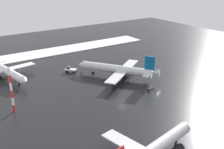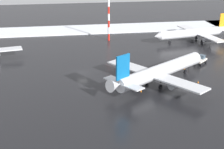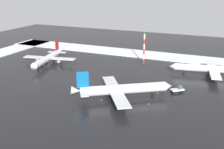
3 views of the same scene
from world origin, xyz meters
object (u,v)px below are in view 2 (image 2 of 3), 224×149
airplane_parked_starboard (195,33)px  traffic_cone_mid_line (184,68)px  airplane_foreground_jet (160,71)px  antenna_mast (109,20)px  ground_crew_by_nose_gear (189,64)px  ground_crew_beside_wing (149,70)px  pushback_tug (201,59)px  traffic_cone_near_nose (141,91)px  traffic_cone_wingtip_side (198,82)px

airplane_parked_starboard → traffic_cone_mid_line: 31.26m
airplane_foreground_jet → traffic_cone_mid_line: size_ratio=54.95×
airplane_foreground_jet → antenna_mast: size_ratio=2.08×
ground_crew_by_nose_gear → ground_crew_beside_wing: same height
ground_crew_by_nose_gear → ground_crew_beside_wing: (12.21, 2.79, 0.00)m
ground_crew_by_nose_gear → pushback_tug: bearing=44.1°
airplane_parked_starboard → traffic_cone_near_nose: airplane_parked_starboard is taller
pushback_tug → traffic_cone_wingtip_side: 15.48m
airplane_foreground_jet → traffic_cone_mid_line: airplane_foreground_jet is taller
airplane_foreground_jet → traffic_cone_near_nose: (5.46, 3.87, -3.12)m
airplane_parked_starboard → pushback_tug: size_ratio=6.41×
airplane_parked_starboard → ground_crew_beside_wing: (24.71, 29.56, -2.11)m
traffic_cone_wingtip_side → airplane_foreground_jet: bearing=-4.8°
airplane_parked_starboard → traffic_cone_wingtip_side: size_ratio=56.91×
ground_crew_beside_wing → airplane_parked_starboard: bearing=51.1°
antenna_mast → traffic_cone_wingtip_side: 47.28m
ground_crew_beside_wing → traffic_cone_near_nose: ground_crew_beside_wing is taller
ground_crew_beside_wing → traffic_cone_wingtip_side: size_ratio=3.11×
traffic_cone_near_nose → traffic_cone_mid_line: size_ratio=1.00×
airplane_foreground_jet → traffic_cone_mid_line: bearing=9.0°
traffic_cone_near_nose → airplane_foreground_jet: bearing=-144.7°
ground_crew_by_nose_gear → antenna_mast: (17.69, -32.81, 6.31)m
airplane_foreground_jet → ground_crew_beside_wing: 8.00m
airplane_foreground_jet → ground_crew_beside_wing: airplane_foreground_jet is taller
traffic_cone_wingtip_side → pushback_tug: bearing=-115.0°
airplane_foreground_jet → ground_crew_beside_wing: size_ratio=17.68×
pushback_tug → traffic_cone_mid_line: size_ratio=8.87×
airplane_foreground_jet → airplane_parked_starboard: airplane_foreground_jet is taller
airplane_foreground_jet → traffic_cone_near_nose: 7.38m
ground_crew_by_nose_gear → airplane_parked_starboard: bearing=77.8°
ground_crew_beside_wing → traffic_cone_near_nose: size_ratio=3.11×
traffic_cone_wingtip_side → traffic_cone_mid_line: bearing=-91.3°
ground_crew_beside_wing → antenna_mast: antenna_mast is taller
antenna_mast → ground_crew_by_nose_gear: bearing=118.3°
pushback_tug → traffic_cone_mid_line: pushback_tug is taller
airplane_parked_starboard → antenna_mast: (30.19, -6.04, 4.20)m
airplane_foreground_jet → airplane_parked_starboard: size_ratio=0.97×
airplane_parked_starboard → traffic_cone_near_nose: 50.81m
airplane_parked_starboard → pushback_tug: airplane_parked_starboard is taller
traffic_cone_wingtip_side → airplane_parked_starboard: bearing=-110.8°
airplane_foreground_jet → traffic_cone_wingtip_side: bearing=-38.9°
airplane_parked_starboard → antenna_mast: bearing=-21.3°
antenna_mast → traffic_cone_wingtip_side: (-15.73, 44.03, -7.00)m
ground_crew_by_nose_gear → antenna_mast: 37.80m
pushback_tug → ground_crew_beside_wing: (16.78, 5.56, -0.31)m
traffic_cone_mid_line → antenna_mast: bearing=-64.7°
ground_crew_by_nose_gear → traffic_cone_mid_line: 2.08m
pushback_tug → antenna_mast: antenna_mast is taller
antenna_mast → traffic_cone_mid_line: bearing=115.3°
traffic_cone_wingtip_side → ground_crew_beside_wing: bearing=-39.5°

